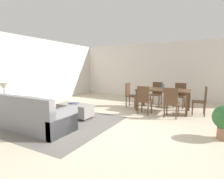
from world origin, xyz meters
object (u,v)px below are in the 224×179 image
object	(u,v)px
dining_chair_head_east	(202,99)
book_on_ottoman	(74,103)
dining_chair_far_left	(157,92)
vase_centerpiece	(163,86)
dining_chair_far_right	(180,94)
dining_table	(163,92)
dining_chair_head_west	(130,93)
ottoman_table	(75,110)
dining_chair_near_right	(171,101)
table_lamp	(4,87)
side_table	(5,105)
couch	(33,117)
dining_chair_near_left	(144,98)

from	to	relation	value
dining_chair_head_east	book_on_ottoman	size ratio (longest dim) A/B	3.54
dining_chair_far_left	vase_centerpiece	world-z (taller)	vase_centerpiece
dining_chair_far_right	vase_centerpiece	world-z (taller)	vase_centerpiece
dining_table	dining_chair_head_west	xyz separation A→B (m)	(-1.25, 0.03, -0.15)
ottoman_table	book_on_ottoman	world-z (taller)	book_on_ottoman
dining_chair_near_right	dining_chair_far_left	size ratio (longest dim) A/B	1.00
dining_chair_far_left	book_on_ottoman	world-z (taller)	dining_chair_far_left
dining_chair_far_left	dining_chair_far_right	distance (m)	0.88
table_lamp	dining_chair_near_right	xyz separation A→B (m)	(4.08, 2.49, -0.45)
table_lamp	vase_centerpiece	size ratio (longest dim) A/B	2.57
side_table	vase_centerpiece	bearing A→B (deg)	41.87
dining_chair_head_west	dining_table	bearing A→B (deg)	-1.46
table_lamp	dining_chair_head_west	bearing A→B (deg)	54.16
couch	dining_chair_near_left	world-z (taller)	dining_chair_near_left
dining_chair_head_east	vase_centerpiece	xyz separation A→B (m)	(-1.21, 0.00, 0.34)
dining_chair_far_right	book_on_ottoman	xyz separation A→B (m)	(-2.65, -2.97, -0.09)
dining_chair_near_left	vase_centerpiece	world-z (taller)	vase_centerpiece
side_table	table_lamp	world-z (taller)	table_lamp
dining_chair_far_left	book_on_ottoman	distance (m)	3.46
side_table	dining_chair_far_left	world-z (taller)	dining_chair_far_left
side_table	dining_chair_far_right	size ratio (longest dim) A/B	0.61
dining_chair_head_east	dining_chair_head_west	xyz separation A→B (m)	(-2.46, 0.06, 0.00)
dining_chair_head_west	book_on_ottoman	size ratio (longest dim) A/B	3.54
couch	book_on_ottoman	world-z (taller)	couch
dining_chair_far_right	dining_chair_head_west	size ratio (longest dim) A/B	1.00
dining_chair_head_west	ottoman_table	bearing A→B (deg)	-112.34
couch	ottoman_table	world-z (taller)	couch
couch	vase_centerpiece	bearing A→B (deg)	54.82
side_table	dining_chair_far_right	bearing A→B (deg)	45.40
dining_chair_head_west	dining_chair_near_right	bearing A→B (deg)	-27.08
dining_chair_near_left	dining_chair_head_east	size ratio (longest dim) A/B	1.00
dining_chair_near_left	dining_chair_far_left	size ratio (longest dim) A/B	1.00
dining_table	dining_chair_head_west	world-z (taller)	dining_chair_head_west
dining_table	dining_chair_far_right	xyz separation A→B (m)	(0.45, 0.86, -0.15)
ottoman_table	side_table	bearing A→B (deg)	-142.26
side_table	dining_table	size ratio (longest dim) A/B	0.32
dining_chair_near_right	dining_chair_near_left	bearing A→B (deg)	177.79
ottoman_table	dining_chair_head_west	distance (m)	2.35
dining_chair_head_east	book_on_ottoman	bearing A→B (deg)	-148.53
dining_chair_far_right	dining_chair_head_east	world-z (taller)	same
table_lamp	dining_chair_near_left	world-z (taller)	table_lamp
dining_table	dining_chair_far_left	bearing A→B (deg)	116.27
ottoman_table	vase_centerpiece	world-z (taller)	vase_centerpiece
vase_centerpiece	book_on_ottoman	size ratio (longest dim) A/B	0.79
couch	book_on_ottoman	distance (m)	1.30
table_lamp	book_on_ottoman	distance (m)	1.97
dining_table	book_on_ottoman	xyz separation A→B (m)	(-2.19, -2.11, -0.24)
dining_chair_far_left	dining_chair_head_east	bearing A→B (deg)	-28.49
dining_chair_near_right	vase_centerpiece	size ratio (longest dim) A/B	4.50
table_lamp	book_on_ottoman	size ratio (longest dim) A/B	2.02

